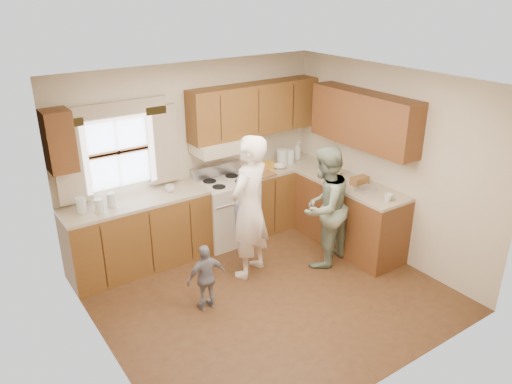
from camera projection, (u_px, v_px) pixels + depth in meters
room at (269, 197)px, 5.47m from camera, size 3.80×3.80×3.80m
kitchen_fixtures at (259, 189)px, 6.76m from camera, size 3.80×2.25×2.15m
stove at (226, 210)px, 7.02m from camera, size 0.76×0.67×1.07m
woman_left at (249, 208)px, 6.03m from camera, size 0.78×0.67×1.82m
woman_right at (324, 207)px, 6.31m from camera, size 0.92×0.81×1.60m
child at (206, 277)px, 5.55m from camera, size 0.47×0.21×0.80m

